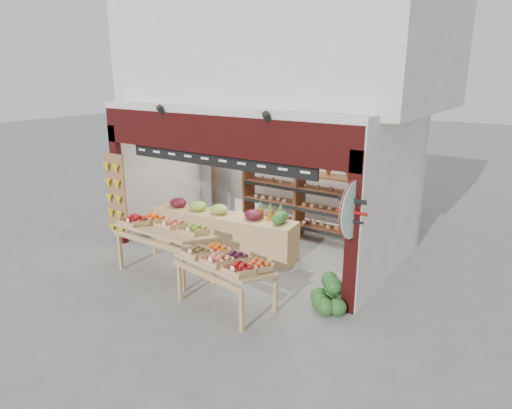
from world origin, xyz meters
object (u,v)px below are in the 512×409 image
(back_shelving, at_px, (300,188))
(cardboard_stack, at_px, (221,225))
(refrigerator, at_px, (214,184))
(display_table_left, at_px, (164,228))
(watermelon_pile, at_px, (330,296))
(mid_counter, at_px, (223,231))
(display_table_right, at_px, (226,262))

(back_shelving, bearing_deg, cardboard_stack, -150.95)
(cardboard_stack, bearing_deg, back_shelving, 29.05)
(refrigerator, height_order, display_table_left, refrigerator)
(refrigerator, bearing_deg, watermelon_pile, -12.53)
(mid_counter, distance_m, watermelon_pile, 3.17)
(display_table_left, height_order, watermelon_pile, display_table_left)
(back_shelving, distance_m, mid_counter, 2.06)
(cardboard_stack, relative_size, watermelon_pile, 1.35)
(back_shelving, relative_size, mid_counter, 0.88)
(back_shelving, relative_size, refrigerator, 1.79)
(refrigerator, distance_m, cardboard_stack, 1.74)
(display_table_right, bearing_deg, watermelon_pile, 32.13)
(refrigerator, distance_m, mid_counter, 2.71)
(mid_counter, distance_m, display_table_right, 2.47)
(mid_counter, bearing_deg, display_table_left, -103.57)
(back_shelving, height_order, display_table_left, back_shelving)
(refrigerator, relative_size, watermelon_pile, 2.28)
(mid_counter, relative_size, watermelon_pile, 4.63)
(refrigerator, distance_m, watermelon_pile, 5.70)
(back_shelving, bearing_deg, refrigerator, 174.78)
(watermelon_pile, bearing_deg, back_shelving, 127.86)
(refrigerator, height_order, display_table_right, refrigerator)
(cardboard_stack, distance_m, display_table_right, 3.56)
(back_shelving, height_order, watermelon_pile, back_shelving)
(back_shelving, xyz_separation_m, display_table_left, (-1.25, -3.10, -0.31))
(mid_counter, relative_size, display_table_left, 1.87)
(display_table_right, relative_size, watermelon_pile, 2.35)
(refrigerator, xyz_separation_m, cardboard_stack, (1.16, -1.15, -0.60))
(mid_counter, xyz_separation_m, display_table_left, (-0.34, -1.40, 0.41))
(display_table_left, xyz_separation_m, watermelon_pile, (3.34, 0.42, -0.65))
(mid_counter, distance_m, display_table_left, 1.50)
(mid_counter, xyz_separation_m, display_table_right, (1.56, -1.89, 0.34))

